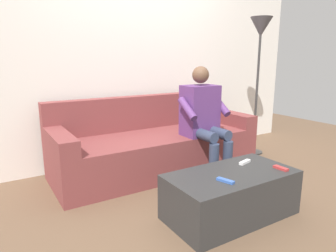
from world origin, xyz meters
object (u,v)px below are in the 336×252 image
object	(u,v)px
remote_red	(281,168)
remote_white	(245,162)
coffee_table	(231,194)
person_solo_seated	(203,116)
floor_lamp	(260,40)
couch	(155,146)
remote_blue	(225,181)

from	to	relation	value
remote_red	remote_white	xyz separation A→B (m)	(0.14, -0.25, 0.00)
coffee_table	remote_white	xyz separation A→B (m)	(-0.24, -0.10, 0.19)
person_solo_seated	remote_white	world-z (taller)	person_solo_seated
floor_lamp	coffee_table	bearing A→B (deg)	37.28
remote_red	remote_white	distance (m)	0.29
coffee_table	couch	bearing A→B (deg)	-90.00
remote_red	coffee_table	bearing A→B (deg)	66.55
couch	person_solo_seated	size ratio (longest dim) A/B	1.94
remote_red	person_solo_seated	bearing A→B (deg)	-1.17
person_solo_seated	coffee_table	bearing A→B (deg)	66.26
remote_red	remote_blue	bearing A→B (deg)	83.27
remote_blue	remote_white	bearing A→B (deg)	100.21
coffee_table	remote_red	xyz separation A→B (m)	(-0.39, 0.15, 0.19)
remote_blue	remote_red	xyz separation A→B (m)	(-0.55, 0.04, 0.00)
couch	remote_red	distance (m)	1.43
couch	remote_white	world-z (taller)	couch
person_solo_seated	couch	bearing A→B (deg)	-46.45
couch	remote_red	xyz separation A→B (m)	(-0.39, 1.37, 0.10)
couch	coffee_table	world-z (taller)	couch
coffee_table	remote_red	bearing A→B (deg)	158.81
remote_blue	coffee_table	bearing A→B (deg)	106.29
remote_red	floor_lamp	size ratio (longest dim) A/B	0.07
person_solo_seated	floor_lamp	distance (m)	1.34
person_solo_seated	remote_white	distance (m)	0.79
coffee_table	remote_red	distance (m)	0.46
couch	person_solo_seated	distance (m)	0.65
remote_red	remote_white	bearing A→B (deg)	27.35
couch	remote_blue	bearing A→B (deg)	83.03
couch	floor_lamp	size ratio (longest dim) A/B	1.30
couch	floor_lamp	bearing A→B (deg)	173.76
couch	floor_lamp	world-z (taller)	floor_lamp
couch	remote_blue	size ratio (longest dim) A/B	16.69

